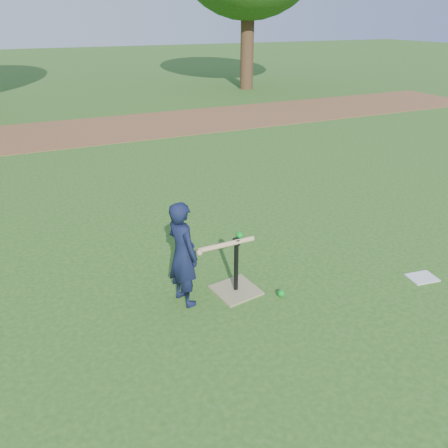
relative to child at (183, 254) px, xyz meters
name	(u,v)px	position (x,y,z in m)	size (l,w,h in m)	color
ground	(217,276)	(0.48, 0.28, -0.54)	(80.00, 80.00, 0.00)	#285116
dirt_strip	(98,130)	(0.48, 7.78, -0.54)	(24.00, 3.00, 0.01)	brown
child	(183,254)	(0.00, 0.00, 0.00)	(0.40, 0.26, 1.08)	black
wiffle_ball_ground	(281,293)	(0.93, -0.35, -0.50)	(0.08, 0.08, 0.08)	#0C861E
clipboard	(422,278)	(2.53, -0.69, -0.54)	(0.30, 0.23, 0.01)	silver
batting_tee	(236,282)	(0.55, -0.06, -0.43)	(0.49, 0.49, 0.61)	#8F845B
swing_action	(226,243)	(0.43, -0.07, 0.05)	(0.63, 0.20, 0.09)	tan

